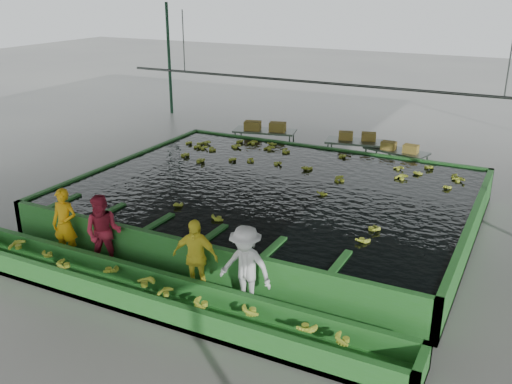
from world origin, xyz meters
The scene contains 21 objects.
ground centered at (0.00, 0.00, 0.00)m, with size 80.00×80.00×0.00m, color slate.
shed_roof centered at (0.00, 0.00, 5.00)m, with size 20.00×22.00×0.04m, color gray.
shed_posts centered at (0.00, 0.00, 2.50)m, with size 20.00×22.00×5.00m, color #183A25, non-canonical shape.
flotation_tank centered at (0.00, 1.50, 0.45)m, with size 10.00×8.00×0.90m, color #286F28, non-canonical shape.
tank_water centered at (0.00, 1.50, 0.85)m, with size 9.70×7.70×0.00m, color black.
sorting_trough centered at (0.00, -3.60, 0.25)m, with size 10.00×1.00×0.50m, color #286F28, non-canonical shape.
cableway_rail centered at (0.00, 5.00, 3.00)m, with size 0.08×0.08×14.00m, color #59605B.
rail_hanger_left centered at (-5.00, 5.00, 4.00)m, with size 0.04×0.04×2.00m, color #59605B.
rail_hanger_right centered at (5.00, 5.00, 4.00)m, with size 0.04×0.04×2.00m, color #59605B.
worker_a centered at (-3.06, -2.80, 0.81)m, with size 0.59×0.39×1.63m, color #EFA80F.
worker_b centered at (-1.96, -2.80, 0.83)m, with size 0.81×0.63×1.67m, color #A72036.
worker_c centered at (0.35, -2.80, 0.79)m, with size 0.93×0.39×1.58m, color #FFEE37.
worker_d centered at (1.47, -2.80, 0.83)m, with size 1.08×0.62×1.66m, color silver.
packing_table_left centered at (-2.62, 6.27, 0.49)m, with size 2.14×0.86×0.97m, color #59605B, non-canonical shape.
packing_table_mid centered at (0.81, 6.32, 0.49)m, with size 2.17×0.87×0.99m, color #59605B, non-canonical shape.
packing_table_right centered at (2.06, 6.16, 0.45)m, with size 1.97×0.79×0.90m, color #59605B, non-canonical shape.
box_stack_left centered at (-2.56, 6.19, 0.97)m, with size 1.44×0.40×0.31m, color olive, non-canonical shape.
box_stack_mid centered at (0.69, 6.41, 0.99)m, with size 1.19×0.33×0.26m, color olive, non-canonical shape.
box_stack_right centered at (2.17, 6.07, 0.90)m, with size 1.15×0.32×0.25m, color olive, non-canonical shape.
floating_bananas centered at (0.00, 2.30, 0.85)m, with size 9.11×6.21×0.12m, color #9CAD28, non-canonical shape.
trough_bananas centered at (0.00, -3.60, 0.40)m, with size 8.65×0.58×0.12m, color #9CAD28, non-canonical shape.
Camera 1 is at (5.97, -11.17, 5.85)m, focal length 40.00 mm.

